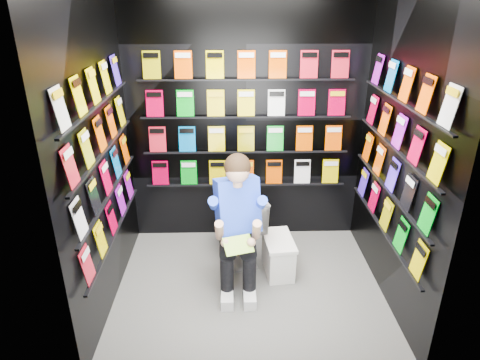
{
  "coord_description": "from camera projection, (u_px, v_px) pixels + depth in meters",
  "views": [
    {
      "loc": [
        -0.16,
        -3.19,
        2.49
      ],
      "look_at": [
        -0.08,
        0.15,
        1.02
      ],
      "focal_mm": 32.0,
      "sensor_mm": 36.0,
      "label": 1
    }
  ],
  "objects": [
    {
      "name": "floor",
      "position": [
        249.0,
        288.0,
        3.93
      ],
      "size": [
        2.4,
        2.4,
        0.0
      ],
      "primitive_type": "plane",
      "color": "#5D5D5A",
      "rests_on": "ground"
    },
    {
      "name": "wall_back",
      "position": [
        246.0,
        121.0,
        4.32
      ],
      "size": [
        2.4,
        0.04,
        2.6
      ],
      "primitive_type": "cube",
      "color": "black",
      "rests_on": "floor"
    },
    {
      "name": "wall_front",
      "position": [
        259.0,
        215.0,
        2.49
      ],
      "size": [
        2.4,
        0.04,
        2.6
      ],
      "primitive_type": "cube",
      "color": "black",
      "rests_on": "floor"
    },
    {
      "name": "wall_left",
      "position": [
        99.0,
        157.0,
        3.38
      ],
      "size": [
        0.04,
        2.0,
        2.6
      ],
      "primitive_type": "cube",
      "color": "black",
      "rests_on": "floor"
    },
    {
      "name": "wall_right",
      "position": [
        400.0,
        154.0,
        3.43
      ],
      "size": [
        0.04,
        2.0,
        2.6
      ],
      "primitive_type": "cube",
      "color": "black",
      "rests_on": "floor"
    },
    {
      "name": "comics_back",
      "position": [
        246.0,
        121.0,
        4.29
      ],
      "size": [
        2.1,
        0.06,
        1.37
      ],
      "primitive_type": null,
      "color": "#DE4E00",
      "rests_on": "wall_back"
    },
    {
      "name": "comics_left",
      "position": [
        103.0,
        156.0,
        3.38
      ],
      "size": [
        0.06,
        1.7,
        1.37
      ],
      "primitive_type": null,
      "color": "#DE4E00",
      "rests_on": "wall_left"
    },
    {
      "name": "comics_right",
      "position": [
        396.0,
        154.0,
        3.43
      ],
      "size": [
        0.06,
        1.7,
        1.37
      ],
      "primitive_type": null,
      "color": "#DE4E00",
      "rests_on": "wall_right"
    },
    {
      "name": "toilet",
      "position": [
        237.0,
        224.0,
        4.28
      ],
      "size": [
        0.62,
        0.84,
        0.73
      ],
      "primitive_type": "imported",
      "rotation": [
        0.0,
        0.0,
        3.44
      ],
      "color": "white",
      "rests_on": "floor"
    },
    {
      "name": "longbox",
      "position": [
        278.0,
        257.0,
        4.1
      ],
      "size": [
        0.29,
        0.46,
        0.33
      ],
      "primitive_type": "cube",
      "rotation": [
        0.0,
        0.0,
        0.1
      ],
      "color": "white",
      "rests_on": "floor"
    },
    {
      "name": "longbox_lid",
      "position": [
        279.0,
        240.0,
        4.03
      ],
      "size": [
        0.31,
        0.49,
        0.03
      ],
      "primitive_type": "cube",
      "rotation": [
        0.0,
        0.0,
        0.1
      ],
      "color": "white",
      "rests_on": "longbox"
    },
    {
      "name": "reader",
      "position": [
        237.0,
        206.0,
        3.77
      ],
      "size": [
        0.7,
        0.86,
        1.37
      ],
      "primitive_type": null,
      "rotation": [
        0.0,
        0.0,
        0.29
      ],
      "color": "#183FF2",
      "rests_on": "toilet"
    },
    {
      "name": "held_comic",
      "position": [
        238.0,
        245.0,
        3.53
      ],
      "size": [
        0.27,
        0.2,
        0.1
      ],
      "primitive_type": "cube",
      "rotation": [
        -0.96,
        0.0,
        0.29
      ],
      "color": "green",
      "rests_on": "reader"
    }
  ]
}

